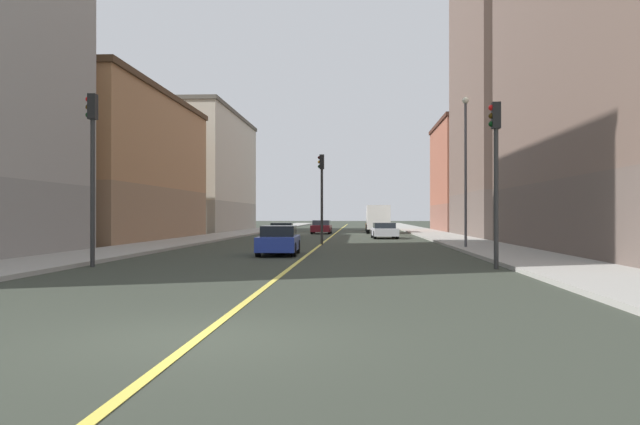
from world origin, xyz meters
TOP-DOWN VIEW (x-y plane):
  - ground_plane at (0.00, 0.00)m, footprint 400.00×400.00m
  - sidewalk_left at (9.34, 49.00)m, footprint 3.77×168.00m
  - sidewalk_right at (-9.34, 49.00)m, footprint 3.77×168.00m
  - lane_center_stripe at (0.00, 49.00)m, footprint 0.16×154.00m
  - building_left_mid at (16.09, 46.07)m, footprint 10.03×18.11m
  - building_left_far at (16.09, 64.25)m, footprint 10.03×16.26m
  - building_right_midblock at (-16.09, 36.59)m, footprint 10.03×22.50m
  - building_right_distant at (-16.09, 63.56)m, footprint 10.03×24.64m
  - traffic_light_left_near at (7.04, 13.01)m, footprint 0.40×0.32m
  - traffic_light_right_near at (-7.07, 13.01)m, footprint 0.40×0.32m
  - traffic_light_median_far at (0.04, 31.16)m, footprint 0.40×0.32m
  - street_lamp_left_near at (8.06, 25.53)m, footprint 0.36×0.36m
  - car_teal at (-3.80, 42.41)m, footprint 2.09×4.22m
  - car_maroon at (-1.33, 54.70)m, footprint 1.98×4.09m
  - car_orange at (4.19, 69.59)m, footprint 2.07×4.00m
  - car_silver at (4.38, 42.15)m, footprint 2.08×4.67m
  - car_blue at (-1.32, 20.35)m, footprint 1.89×4.54m
  - box_truck at (4.30, 56.98)m, footprint 2.37×7.16m

SIDE VIEW (x-z plane):
  - ground_plane at x=0.00m, z-range 0.00..0.00m
  - lane_center_stripe at x=0.00m, z-range 0.00..0.01m
  - sidewalk_left at x=9.34m, z-range 0.00..0.15m
  - sidewalk_right at x=-9.34m, z-range 0.00..0.15m
  - car_silver at x=4.38m, z-range -0.01..1.23m
  - car_teal at x=-3.80m, z-range 0.00..1.23m
  - car_orange at x=4.19m, z-range -0.01..1.32m
  - car_maroon at x=-1.33m, z-range -0.01..1.33m
  - car_blue at x=-1.32m, z-range -0.01..1.34m
  - box_truck at x=4.30m, z-range 0.11..2.93m
  - traffic_light_median_far at x=0.04m, z-range 0.85..6.49m
  - traffic_light_left_near at x=7.04m, z-range 0.86..6.55m
  - traffic_light_right_near at x=-7.07m, z-range 0.89..7.03m
  - street_lamp_left_near at x=8.06m, z-range 0.93..8.91m
  - building_right_midblock at x=-16.09m, z-range 0.01..10.68m
  - building_left_far at x=16.09m, z-range 0.01..12.23m
  - building_right_distant at x=-16.09m, z-range 0.01..13.30m
  - building_left_mid at x=16.09m, z-range 0.01..24.18m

